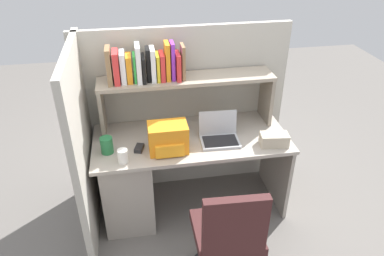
% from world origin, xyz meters
% --- Properties ---
extents(ground_plane, '(8.00, 8.00, 0.00)m').
position_xyz_m(ground_plane, '(0.00, 0.00, 0.00)').
color(ground_plane, slate).
extents(desk, '(1.60, 0.70, 0.73)m').
position_xyz_m(desk, '(-0.39, 0.00, 0.40)').
color(desk, '#AAA093').
rests_on(desk, ground_plane).
extents(cubicle_partition_rear, '(1.84, 0.05, 1.55)m').
position_xyz_m(cubicle_partition_rear, '(0.00, 0.38, 0.78)').
color(cubicle_partition_rear, '#B2ADA0').
rests_on(cubicle_partition_rear, ground_plane).
extents(cubicle_partition_left, '(0.05, 1.06, 1.55)m').
position_xyz_m(cubicle_partition_left, '(-0.85, -0.05, 0.78)').
color(cubicle_partition_left, '#B2ADA0').
rests_on(cubicle_partition_left, ground_plane).
extents(overhead_hutch, '(1.44, 0.28, 0.45)m').
position_xyz_m(overhead_hutch, '(0.00, 0.20, 1.08)').
color(overhead_hutch, gray).
rests_on(overhead_hutch, desk).
extents(reference_books_on_shelf, '(0.60, 0.19, 0.30)m').
position_xyz_m(reference_books_on_shelf, '(-0.33, 0.20, 1.31)').
color(reference_books_on_shelf, olive).
rests_on(reference_books_on_shelf, overhead_hutch).
extents(laptop, '(0.32, 0.26, 0.22)m').
position_xyz_m(laptop, '(0.22, -0.07, 0.78)').
color(laptop, '#B7BABF').
rests_on(laptop, desk).
extents(backpack, '(0.30, 0.23, 0.23)m').
position_xyz_m(backpack, '(-0.20, -0.15, 0.84)').
color(backpack, orange).
rests_on(backpack, desk).
extents(computer_mouse, '(0.09, 0.12, 0.03)m').
position_xyz_m(computer_mouse, '(-0.43, -0.11, 0.75)').
color(computer_mouse, '#262628').
rests_on(computer_mouse, desk).
extents(paper_cup, '(0.08, 0.08, 0.11)m').
position_xyz_m(paper_cup, '(-0.55, -0.25, 0.78)').
color(paper_cup, white).
rests_on(paper_cup, desk).
extents(tissue_box, '(0.23, 0.15, 0.10)m').
position_xyz_m(tissue_box, '(0.63, -0.22, 0.78)').
color(tissue_box, '#BFB299').
rests_on(tissue_box, desk).
extents(snack_canister, '(0.10, 0.10, 0.13)m').
position_xyz_m(snack_canister, '(-0.67, -0.10, 0.80)').
color(snack_canister, '#26723F').
rests_on(snack_canister, desk).
extents(office_chair, '(0.52, 0.52, 0.93)m').
position_xyz_m(office_chair, '(0.11, -0.86, 0.39)').
color(office_chair, black).
rests_on(office_chair, ground_plane).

